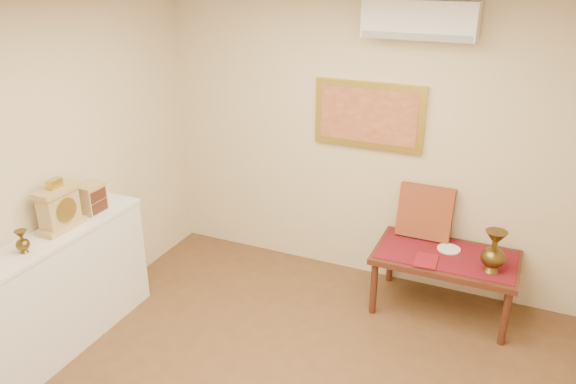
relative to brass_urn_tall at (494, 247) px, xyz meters
The scene contains 15 objects.
ceiling 2.87m from the brass_urn_tall, 124.96° to the right, with size 4.50×4.50×0.00m, color white.
wall_back 1.44m from the brass_urn_tall, 157.70° to the left, with size 4.00×0.02×2.70m, color beige.
wall_left 3.71m from the brass_urn_tall, 151.52° to the right, with size 0.02×4.50×2.70m, color beige.
brass_urn_small 3.55m from the brass_urn_tall, 148.61° to the right, with size 0.10×0.10×0.22m, color brown, non-canonical shape.
table_cloth 0.45m from the brass_urn_tall, 160.57° to the left, with size 1.14×0.59×0.01m, color maroon.
brass_urn_tall is the anchor object (origin of this frame).
plate 0.48m from the brass_urn_tall, 148.95° to the left, with size 0.20×0.20×0.01m, color white.
menu 0.55m from the brass_urn_tall, behind, with size 0.18×0.25×0.01m, color maroon.
cushion 0.74m from the brass_urn_tall, 148.03° to the left, with size 0.48×0.10×0.48m, color maroon.
display_ledge 3.53m from the brass_urn_tall, 150.16° to the right, with size 0.37×2.02×0.98m.
mantel_clock 3.40m from the brass_urn_tall, 154.54° to the right, with size 0.17×0.36×0.41m.
wooden_chest 3.26m from the brass_urn_tall, 159.95° to the right, with size 0.16×0.21×0.24m.
low_table 0.49m from the brass_urn_tall, 160.57° to the left, with size 1.20×0.70×0.55m.
painting 1.55m from the brass_urn_tall, 158.79° to the left, with size 1.00×0.06×0.60m.
ac_unit 1.90m from the brass_urn_tall, 155.79° to the left, with size 0.90×0.25×0.30m.
Camera 1 is at (1.32, -2.52, 2.92)m, focal length 35.00 mm.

